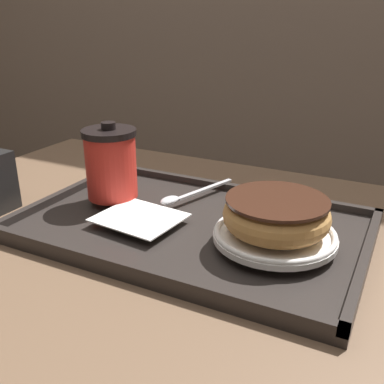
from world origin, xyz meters
name	(u,v)px	position (x,y,z in m)	size (l,w,h in m)	color
cafe_table	(183,316)	(0.00, 0.00, 0.56)	(1.03, 0.70, 0.71)	brown
serving_tray	(192,227)	(0.01, 0.01, 0.72)	(0.50, 0.32, 0.02)	#282321
napkin_paper	(139,217)	(-0.06, -0.03, 0.74)	(0.13, 0.11, 0.00)	white
coffee_cup_front	(111,163)	(-0.14, 0.03, 0.79)	(0.09, 0.09, 0.12)	red
plate_with_chocolate_donut	(274,236)	(0.14, 0.00, 0.74)	(0.17, 0.17, 0.01)	white
donut_chocolate_glazed	(275,215)	(0.14, 0.00, 0.77)	(0.14, 0.14, 0.05)	tan
spoon	(182,196)	(-0.04, 0.07, 0.74)	(0.07, 0.16, 0.01)	silver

